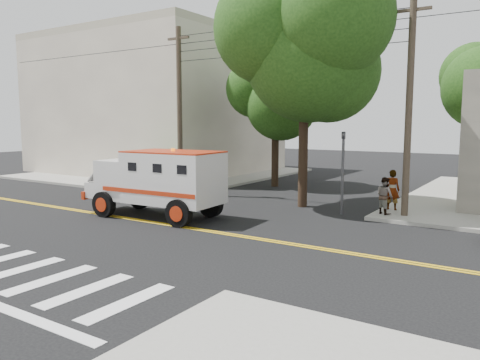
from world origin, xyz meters
The scene contains 13 objects.
ground centered at (0.00, 0.00, 0.00)m, with size 100.00×100.00×0.00m, color black.
sidewalk_nw centered at (-13.50, 13.50, 0.07)m, with size 17.00×17.00×0.15m, color gray.
building_left centered at (-15.50, 15.00, 5.15)m, with size 16.00×14.00×10.00m, color #B1A391.
utility_pole_left centered at (-5.60, 6.00, 4.50)m, with size 0.28×0.28×9.00m, color #382D23.
utility_pole_right centered at (6.30, 6.20, 4.50)m, with size 0.28×0.28×9.00m, color #382D23.
tree_main centered at (1.94, 6.21, 7.20)m, with size 6.08×5.70×9.85m.
tree_left centered at (-2.68, 11.79, 5.73)m, with size 4.48×4.20×7.70m.
traffic_signal centered at (3.80, 5.60, 2.23)m, with size 0.15×0.18×3.60m.
accessibility_sign centered at (-6.20, 6.17, 1.37)m, with size 0.45×0.10×2.02m.
palm_planter centered at (-7.44, 6.62, 1.65)m, with size 3.52×2.63×2.36m.
armored_truck centered at (-2.51, 0.92, 1.61)m, with size 6.33×2.80×2.83m.
pedestrian_a centered at (5.50, 7.20, 1.04)m, with size 0.65×0.43×1.78m, color gray.
pedestrian_b centered at (5.50, 6.06, 0.93)m, with size 0.76×0.59×1.56m, color gray.
Camera 1 is at (10.95, -13.54, 4.01)m, focal length 35.00 mm.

